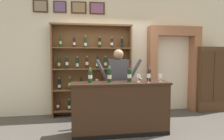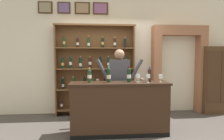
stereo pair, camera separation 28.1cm
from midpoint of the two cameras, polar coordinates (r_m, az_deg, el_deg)
ground_plane at (r=3.97m, az=2.65°, el=-18.35°), size 14.00×14.00×0.02m
back_wall at (r=5.22m, az=0.47°, el=6.31°), size 12.00×0.19×3.41m
wine_shelf at (r=4.99m, az=-3.34°, el=0.49°), size 2.02×0.30×2.29m
archway_doorway at (r=5.57m, az=19.97°, el=1.45°), size 1.43×0.45×2.29m
side_cabinet at (r=5.94m, az=29.27°, el=-2.49°), size 0.78×0.45×1.75m
tasting_counter at (r=3.82m, az=4.38°, el=-11.15°), size 1.89×0.48×1.01m
shopkeeper at (r=4.24m, az=4.10°, el=-2.45°), size 1.05×0.22×1.65m
tasting_bottle_vin_santo at (r=3.71m, az=-4.48°, el=-1.61°), size 0.08×0.08×0.29m
tasting_bottle_grappa at (r=3.73m, az=1.17°, el=-1.41°), size 0.08×0.08×0.31m
tasting_bottle_prosecco at (r=3.79m, az=7.11°, el=-1.32°), size 0.08×0.08×0.31m
tasting_bottle_super_tuscan at (r=3.88m, az=12.95°, el=-1.37°), size 0.07×0.07×0.29m
wine_glass_center at (r=3.87m, az=16.06°, el=-1.96°), size 0.07×0.07×0.15m
wine_glass_spare at (r=3.73m, az=12.69°, el=-1.87°), size 0.07×0.07×0.16m
wine_glass_left at (r=3.76m, az=9.75°, el=-1.86°), size 0.07×0.07×0.16m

